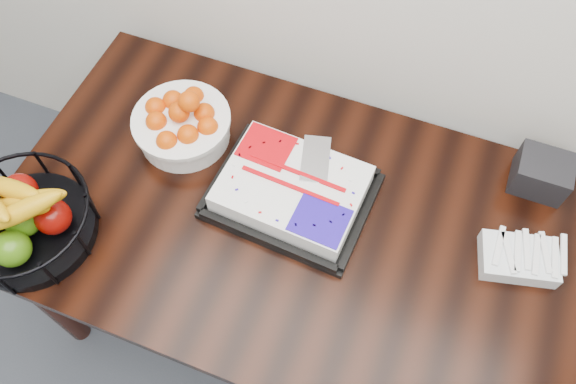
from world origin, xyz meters
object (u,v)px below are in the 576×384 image
(table, at_px, (329,246))
(fruit_basket, at_px, (23,219))
(cake_tray, at_px, (292,190))
(tangerine_bowl, at_px, (181,120))
(napkin_box, at_px, (541,174))

(table, height_order, fruit_basket, fruit_basket)
(cake_tray, xyz_separation_m, tangerine_bowl, (-0.37, 0.08, 0.04))
(tangerine_bowl, distance_m, napkin_box, 1.01)
(tangerine_bowl, bearing_deg, table, -15.74)
(table, distance_m, napkin_box, 0.61)
(cake_tray, distance_m, tangerine_bowl, 0.38)
(table, bearing_deg, fruit_basket, -158.68)
(tangerine_bowl, xyz_separation_m, fruit_basket, (-0.23, -0.43, 0.00))
(cake_tray, bearing_deg, table, -24.02)
(fruit_basket, bearing_deg, tangerine_bowl, 61.51)
(tangerine_bowl, relative_size, fruit_basket, 0.78)
(table, relative_size, napkin_box, 12.63)
(table, height_order, napkin_box, napkin_box)
(cake_tray, xyz_separation_m, napkin_box, (0.62, 0.29, 0.01))
(cake_tray, relative_size, fruit_basket, 1.23)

